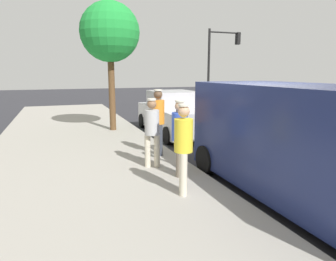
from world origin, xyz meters
The scene contains 11 objects.
ground_plane centered at (0.00, 0.00, 0.00)m, with size 80.00×80.00×0.00m, color #2D2D33.
sidewalk_slab centered at (3.50, 0.00, 0.07)m, with size 5.00×32.00×0.15m, color #9E998E.
parking_meter_near centered at (1.35, -0.72, 1.18)m, with size 0.14×0.18×1.52m.
pedestrian_in_blue centered at (1.60, -0.15, 1.09)m, with size 0.34×0.34×1.65m.
pedestrian_in_yellow centered at (1.92, 0.80, 1.11)m, with size 0.34×0.35×1.67m.
pedestrian_in_orange centered at (1.49, -1.91, 1.18)m, with size 0.34×0.36×1.78m.
pedestrian_in_gray centered at (1.97, -0.94, 1.08)m, with size 0.35×0.34×1.63m.
parked_van centered at (-0.15, 1.63, 1.15)m, with size 2.13×5.20×2.15m.
parked_sedan_behind centered at (-0.28, -5.21, 0.75)m, with size 1.99×4.42×1.65m.
traffic_light_corner centered at (-6.62, -12.83, 3.52)m, with size 2.48×0.42×5.20m.
street_tree centered at (2.00, -5.97, 3.80)m, with size 2.21×2.21×4.79m.
Camera 1 is at (4.02, 5.66, 2.37)m, focal length 32.18 mm.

